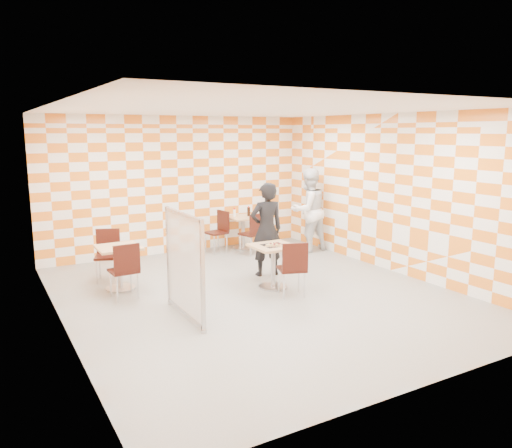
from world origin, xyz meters
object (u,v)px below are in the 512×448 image
Objects in this scene: chair_second_front at (254,230)px; chair_empty_near at (125,267)px; chair_empty_far at (108,250)px; soda_bottle at (249,212)px; second_table at (243,227)px; empty_table at (119,260)px; man_white at (308,210)px; sport_bottle at (234,213)px; partition at (184,265)px; main_table at (273,259)px; man_dark at (267,229)px; chair_second_side at (219,228)px; chair_main_front at (293,265)px.

chair_second_front and chair_empty_near have the same top height.
chair_empty_far is 4.02× the size of soda_bottle.
empty_table is at bearing -153.48° from second_table.
man_white is 9.32× the size of sport_bottle.
sport_bottle is (-0.09, 0.74, 0.29)m from chair_second_front.
empty_table is 0.48× the size of partition.
partition is at bearing -129.01° from second_table.
man_dark is at bearing 67.63° from main_table.
sport_bottle is at bearing 53.53° from partition.
chair_second_side is 1.00× the size of chair_empty_near.
chair_second_side is at bearing 31.13° from empty_table.
empty_table is 2.69m from man_dark.
chair_main_front reaches higher than second_table.
man_white reaches higher than sport_bottle.
second_table is at bearing 33.73° from chair_empty_near.
soda_bottle is (3.40, 1.62, 0.34)m from empty_table.
chair_second_side is 3.47m from chair_empty_near.
second_table and empty_table have the same top height.
second_table is 2.25m from man_dark.
chair_second_side is at bearing -83.41° from man_dark.
chair_second_front is 3.22m from chair_empty_far.
chair_main_front is at bearing -38.10° from empty_table.
main_table is 0.81× the size of chair_empty_far.
soda_bottle is at bearing 72.69° from chair_main_front.
second_table is 0.40× the size of man_white.
partition is at bearing -162.13° from main_table.
man_white reaches higher than soda_bottle.
man_dark is 0.94× the size of man_white.
main_table is at bearing 17.87° from partition.
second_table is 3.75× the size of sport_bottle.
chair_second_side and chair_empty_near have the same top height.
chair_empty_far is (-3.29, -0.97, 0.04)m from second_table.
chair_empty_near is at bearing -141.03° from chair_second_side.
partition is at bearing -130.47° from soda_bottle.
chair_main_front is at bearing 46.75° from man_white.
chair_main_front is 1.88m from partition.
chair_empty_near is at bearing -146.27° from second_table.
chair_second_side is 2.12m from man_dark.
chair_empty_near is at bearing -91.04° from chair_empty_far.
chair_empty_near is (-2.37, 0.64, 0.04)m from main_table.
man_dark is (2.67, 0.09, 0.33)m from chair_empty_near.
second_table is 3.58m from chair_main_front.
man_white is (4.43, 0.72, 0.42)m from empty_table.
main_table is 3.01m from chair_empty_far.
sport_bottle is at bearing 18.73° from chair_empty_far.
partition reaches higher than chair_second_side.
main_table is 0.81× the size of chair_second_front.
second_table is at bearing 16.36° from chair_empty_far.
chair_main_front is 1.00× the size of chair_second_side.
man_white is (1.81, 1.21, 0.06)m from man_dark.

